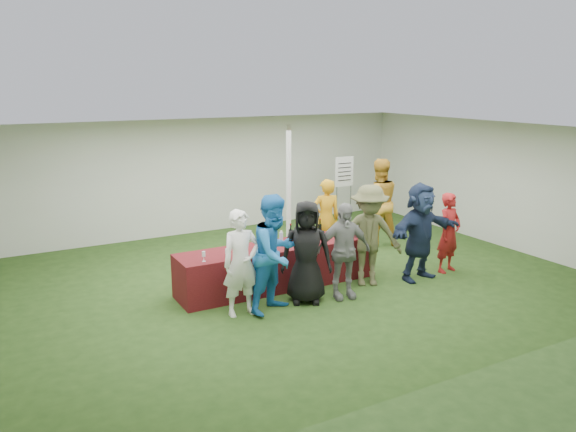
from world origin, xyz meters
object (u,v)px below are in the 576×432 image
dump_bucket (360,232)px  customer_1 (275,254)px  customer_4 (369,236)px  customer_6 (449,233)px  staff_back (378,202)px  staff_pourer (326,219)px  customer_5 (420,232)px  customer_0 (241,263)px  wine_list_sign (344,177)px  customer_3 (343,251)px  customer_2 (306,252)px  serving_table (278,266)px

dump_bucket → customer_1: customer_1 is taller
customer_4 → customer_6: size_ratio=1.19×
dump_bucket → staff_back: (1.55, 1.46, 0.12)m
dump_bucket → staff_pourer: staff_pourer is taller
customer_5 → customer_4: bearing=160.8°
customer_0 → customer_5: (3.48, -0.08, 0.06)m
wine_list_sign → customer_3: 4.34m
customer_0 → customer_5: customer_5 is taller
staff_back → customer_5: staff_back is taller
customer_2 → customer_5: (2.35, -0.06, 0.05)m
customer_5 → customer_1: bearing=173.2°
customer_2 → customer_4: 1.37m
serving_table → customer_0: bearing=-142.4°
staff_pourer → customer_3: (-0.93, -1.99, -0.01)m
customer_2 → customer_6: (3.12, 0.00, -0.09)m
customer_0 → customer_5: size_ratio=0.93×
customer_6 → staff_back: bearing=79.7°
staff_pourer → customer_3: bearing=78.9°
customer_6 → staff_pourer: bearing=118.6°
staff_pourer → wine_list_sign: bearing=-119.9°
customer_3 → customer_4: customer_4 is taller
staff_pourer → staff_back: size_ratio=0.85×
customer_0 → customer_1: 0.55m
customer_1 → customer_6: customer_1 is taller
staff_pourer → customer_4: (-0.19, -1.69, 0.08)m
staff_pourer → staff_back: bearing=-156.7°
dump_bucket → customer_6: (1.60, -0.62, -0.08)m
customer_3 → customer_4: bearing=33.0°
serving_table → customer_4: bearing=-25.9°
customer_0 → dump_bucket: bearing=13.8°
customer_2 → customer_4: size_ratio=0.94×
dump_bucket → customer_1: (-2.12, -0.71, 0.09)m
serving_table → staff_pourer: staff_pourer is taller
customer_1 → customer_6: bearing=-22.0°
serving_table → dump_bucket: size_ratio=14.03×
dump_bucket → customer_0: 2.72m
customer_1 → customer_6: 3.73m
serving_table → customer_6: customer_6 is taller
wine_list_sign → customer_5: wine_list_sign is taller
serving_table → customer_5: (2.42, -0.90, 0.52)m
staff_pourer → customer_3: 2.19m
customer_0 → customer_3: 1.76m
wine_list_sign → customer_1: (-3.67, -3.49, -0.38)m
staff_pourer → customer_0: bearing=48.1°
staff_pourer → staff_back: (1.51, 0.25, 0.14)m
customer_2 → customer_6: 3.12m
customer_5 → customer_6: customer_5 is taller
dump_bucket → customer_0: bearing=-167.3°
staff_back → customer_1: 4.26m
dump_bucket → customer_5: (0.83, -0.68, 0.05)m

